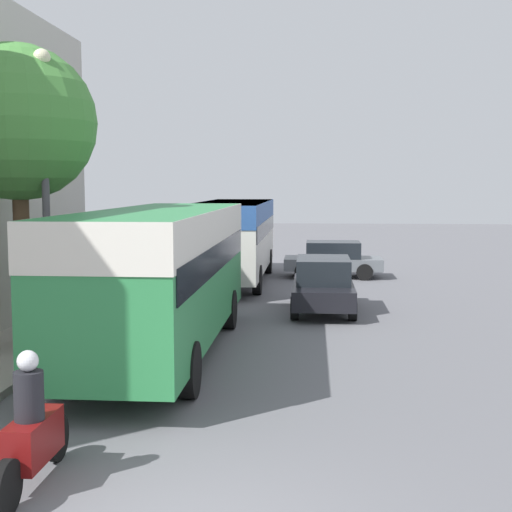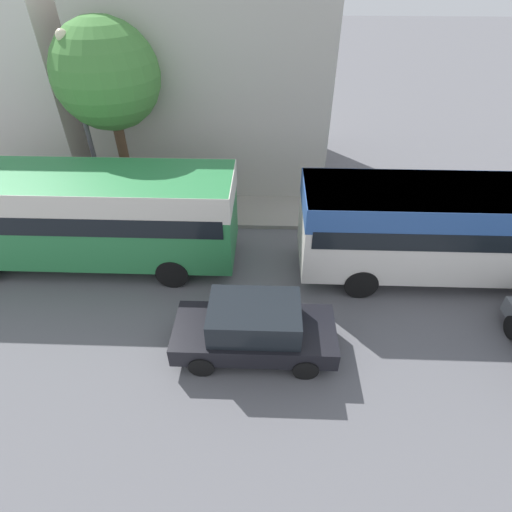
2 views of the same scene
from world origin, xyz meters
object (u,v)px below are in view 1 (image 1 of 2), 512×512
bus_lead (161,262)px  car_crossing (323,284)px  bus_following (233,230)px  car_far_curb (333,259)px  motorcycle_behind_lead (32,433)px

bus_lead → car_crossing: 6.74m
bus_following → car_crossing: bearing=-61.1°
car_crossing → car_far_curb: bearing=-93.6°
bus_following → car_far_curb: size_ratio=2.43×
motorcycle_behind_lead → bus_following: bearing=88.7°
bus_lead → bus_following: size_ratio=1.04×
motorcycle_behind_lead → car_crossing: size_ratio=0.55×
bus_following → car_crossing: (3.29, -5.96, -1.16)m
bus_lead → motorcycle_behind_lead: size_ratio=4.33×
bus_lead → motorcycle_behind_lead: bus_lead is taller
car_crossing → car_far_curb: (0.49, 7.78, -0.06)m
bus_lead → car_crossing: bus_lead is taller
bus_following → car_crossing: 6.91m
car_crossing → motorcycle_behind_lead: bearing=73.3°
bus_lead → bus_following: bus_lead is taller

